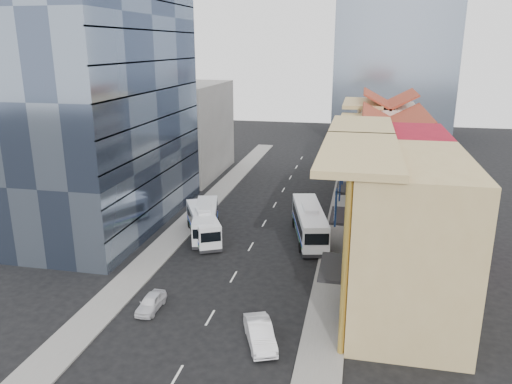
% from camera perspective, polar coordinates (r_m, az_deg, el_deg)
% --- Properties ---
extents(ground, '(200.00, 200.00, 0.00)m').
position_cam_1_polar(ground, '(37.76, -5.73, -14.86)').
color(ground, black).
rests_on(ground, ground).
extents(sidewalk_right, '(3.00, 90.00, 0.15)m').
position_cam_1_polar(sidewalk_right, '(56.14, 9.50, -4.10)').
color(sidewalk_right, slate).
rests_on(sidewalk_right, ground).
extents(sidewalk_left, '(3.00, 90.00, 0.15)m').
position_cam_1_polar(sidewalk_left, '(59.16, -7.18, -2.91)').
color(sidewalk_left, slate).
rests_on(sidewalk_left, ground).
extents(shophouse_tan, '(8.00, 14.00, 12.00)m').
position_cam_1_polar(shophouse_tan, '(38.30, 16.90, -5.05)').
color(shophouse_tan, tan).
rests_on(shophouse_tan, ground).
extents(shophouse_red, '(8.00, 10.00, 12.00)m').
position_cam_1_polar(shophouse_red, '(49.66, 15.88, -0.05)').
color(shophouse_red, maroon).
rests_on(shophouse_red, ground).
extents(shophouse_cream_near, '(8.00, 9.00, 10.00)m').
position_cam_1_polar(shophouse_cream_near, '(59.07, 15.28, 1.59)').
color(shophouse_cream_near, beige).
rests_on(shophouse_cream_near, ground).
extents(shophouse_cream_mid, '(8.00, 9.00, 10.00)m').
position_cam_1_polar(shophouse_cream_mid, '(67.81, 14.93, 3.49)').
color(shophouse_cream_mid, beige).
rests_on(shophouse_cream_mid, ground).
extents(shophouse_cream_far, '(8.00, 12.00, 11.00)m').
position_cam_1_polar(shophouse_cream_far, '(77.99, 14.64, 5.54)').
color(shophouse_cream_far, beige).
rests_on(shophouse_cream_far, ground).
extents(office_tower, '(12.00, 26.00, 30.00)m').
position_cam_1_polar(office_tower, '(56.79, -17.03, 11.14)').
color(office_tower, '#3A465C').
rests_on(office_tower, ground).
extents(office_block_far, '(10.00, 18.00, 14.00)m').
position_cam_1_polar(office_block_far, '(78.23, -7.81, 7.07)').
color(office_block_far, gray).
rests_on(office_block_far, ground).
extents(bus_left_near, '(6.43, 9.70, 3.12)m').
position_cam_1_polar(bus_left_near, '(52.85, -6.08, -3.57)').
color(bus_left_near, white).
rests_on(bus_left_near, ground).
extents(bus_left_far, '(4.65, 10.09, 3.15)m').
position_cam_1_polar(bus_left_far, '(53.73, -5.76, -3.19)').
color(bus_left_far, silver).
rests_on(bus_left_far, ground).
extents(bus_right, '(5.13, 11.61, 3.62)m').
position_cam_1_polar(bus_right, '(52.42, 6.12, -3.44)').
color(bus_right, white).
rests_on(bus_right, ground).
extents(sedan_left, '(1.46, 3.58, 1.21)m').
position_cam_1_polar(sedan_left, '(39.99, -11.92, -12.25)').
color(sedan_left, silver).
rests_on(sedan_left, ground).
extents(sedan_right, '(3.25, 4.93, 1.54)m').
position_cam_1_polar(sedan_right, '(35.16, 0.46, -15.88)').
color(sedan_right, silver).
rests_on(sedan_right, ground).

